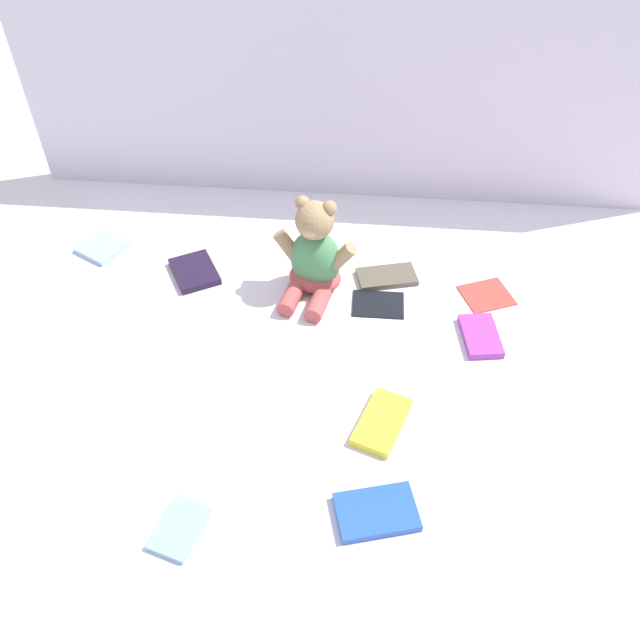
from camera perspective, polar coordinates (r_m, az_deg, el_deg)
The scene contains 12 objects.
ground_plane at distance 1.42m, azimuth 0.87°, elevation -0.05°, with size 3.20×3.20×0.00m, color silver.
backdrop_drape at distance 1.66m, azimuth 2.40°, elevation 18.98°, with size 1.59×0.03×0.56m, color silver.
teddy_bear at distance 1.45m, azimuth -0.49°, elevation 5.37°, with size 0.19×0.18×0.23m.
book_case_0 at distance 1.55m, azimuth -10.68°, elevation 4.10°, with size 0.09×0.12×0.02m, color black.
book_case_1 at distance 1.46m, azimuth 5.00°, elevation 1.41°, with size 0.08×0.11×0.01m, color black.
book_case_2 at distance 1.68m, azimuth -18.10°, elevation 5.96°, with size 0.10×0.10×0.01m, color #8EB6DB.
book_case_3 at distance 1.52m, azimuth 14.08°, elevation 2.10°, with size 0.09×0.10×0.01m, color #D13C33.
book_case_4 at distance 1.52m, azimuth 5.73°, elevation 3.70°, with size 0.07×0.13×0.01m, color brown.
book_case_5 at distance 1.14m, azimuth 4.85°, elevation -16.07°, with size 0.09×0.13×0.02m, color #224DAE.
book_case_6 at distance 1.15m, azimuth -11.91°, elevation -17.05°, with size 0.07×0.10×0.01m, color #80B6E1.
book_case_7 at distance 1.42m, azimuth 13.57°, elevation -1.35°, with size 0.07×0.12×0.02m, color purple.
book_case_8 at distance 1.24m, azimuth 5.32°, elevation -8.69°, with size 0.07×0.13×0.02m, color yellow.
Camera 1 is at (0.07, -1.00, 1.01)m, focal length 37.40 mm.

